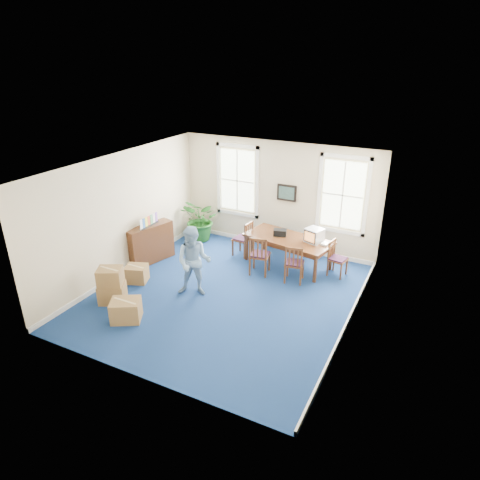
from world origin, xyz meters
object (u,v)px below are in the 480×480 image
at_px(conference_table, 288,251).
at_px(credenza, 150,244).
at_px(chair_near_left, 260,254).
at_px(cardboard_boxes, 122,284).
at_px(potted_plant, 201,220).
at_px(man, 194,262).
at_px(crt_tv, 314,235).

relative_size(conference_table, credenza, 1.73).
distance_m(chair_near_left, cardboard_boxes, 3.59).
distance_m(credenza, potted_plant, 2.00).
bearing_deg(man, crt_tv, 30.13).
xyz_separation_m(crt_tv, chair_near_left, (-1.19, -0.86, -0.45)).
bearing_deg(man, chair_near_left, 40.54).
relative_size(man, cardboard_boxes, 1.09).
xyz_separation_m(conference_table, man, (-1.45, -2.51, 0.47)).
relative_size(crt_tv, credenza, 0.33).
relative_size(conference_table, chair_near_left, 2.15).
bearing_deg(chair_near_left, crt_tv, -153.55).
bearing_deg(conference_table, cardboard_boxes, -117.28).
bearing_deg(credenza, cardboard_boxes, -54.64).
bearing_deg(potted_plant, chair_near_left, -25.47).
bearing_deg(chair_near_left, man, 50.80).
bearing_deg(conference_table, credenza, -145.69).
bearing_deg(crt_tv, man, -110.21).
height_order(man, potted_plant, man).
relative_size(crt_tv, chair_near_left, 0.41).
xyz_separation_m(crt_tv, man, (-2.15, -2.56, -0.12)).
height_order(conference_table, chair_near_left, chair_near_left).
bearing_deg(potted_plant, cardboard_boxes, -86.73).
height_order(crt_tv, chair_near_left, crt_tv).
distance_m(crt_tv, potted_plant, 3.75).
xyz_separation_m(potted_plant, cardboard_boxes, (0.23, -3.96, -0.22)).
distance_m(crt_tv, man, 3.35).
xyz_separation_m(conference_table, cardboard_boxes, (-2.79, -3.56, 0.05)).
bearing_deg(credenza, potted_plant, 91.18).
bearing_deg(crt_tv, potted_plant, -165.44).
bearing_deg(credenza, conference_table, 39.24).
relative_size(crt_tv, cardboard_boxes, 0.28).
bearing_deg(chair_near_left, potted_plant, -35.05).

